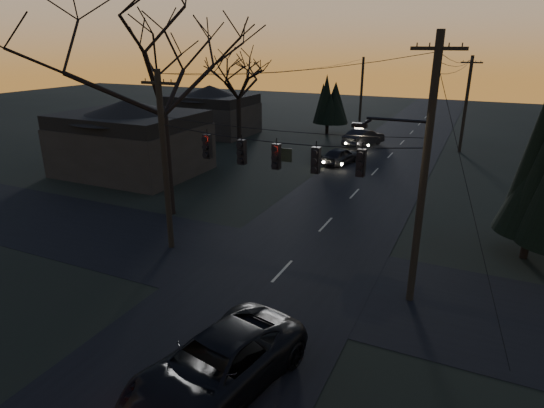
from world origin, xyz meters
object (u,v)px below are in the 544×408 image
at_px(utility_pole_left, 172,247).
at_px(bare_tree_left, 161,72).
at_px(evergreen_right, 542,167).
at_px(suv_near, 217,366).
at_px(utility_pole_far_r, 459,152).
at_px(sedan_oncoming_a, 340,156).
at_px(utility_pole_far_l, 359,128).
at_px(sedan_oncoming_b, 364,138).
at_px(utility_pole_right, 409,299).

relative_size(utility_pole_left, bare_tree_left, 0.74).
xyz_separation_m(utility_pole_left, evergreen_right, (15.76, 6.05, 4.44)).
bearing_deg(suv_near, utility_pole_left, 146.22).
height_order(utility_pole_far_r, sedan_oncoming_a, utility_pole_far_r).
distance_m(utility_pole_far_l, sedan_oncoming_b, 9.53).
relative_size(bare_tree_left, evergreen_right, 1.50).
distance_m(utility_pole_left, bare_tree_left, 9.38).
height_order(utility_pole_left, bare_tree_left, bare_tree_left).
relative_size(utility_pole_right, utility_pole_left, 1.18).
bearing_deg(utility_pole_right, suv_near, -119.99).
bearing_deg(suv_near, utility_pole_right, 72.07).
relative_size(utility_pole_right, bare_tree_left, 0.87).
relative_size(evergreen_right, sedan_oncoming_b, 1.57).
height_order(utility_pole_right, utility_pole_far_l, utility_pole_right).
xyz_separation_m(utility_pole_right, sedan_oncoming_a, (-8.70, 19.17, 0.70)).
height_order(utility_pole_right, utility_pole_left, utility_pole_right).
xyz_separation_m(utility_pole_left, suv_near, (7.21, -7.43, 0.83)).
height_order(utility_pole_left, utility_pole_far_r, same).
distance_m(utility_pole_right, utility_pole_far_l, 37.79).
xyz_separation_m(utility_pole_left, bare_tree_left, (-2.85, 3.84, 8.07)).
bearing_deg(utility_pole_far_l, evergreen_right, -62.24).
bearing_deg(suv_near, utility_pole_far_l, 111.49).
bearing_deg(sedan_oncoming_a, sedan_oncoming_b, -75.78).
distance_m(utility_pole_left, sedan_oncoming_b, 27.08).
relative_size(utility_pole_left, sedan_oncoming_a, 2.07).
xyz_separation_m(utility_pole_right, suv_near, (-4.29, -7.43, 0.83)).
bearing_deg(suv_near, evergreen_right, 69.66).
bearing_deg(evergreen_right, bare_tree_left, -173.23).
height_order(utility_pole_far_r, bare_tree_left, bare_tree_left).
xyz_separation_m(suv_near, sedan_oncoming_b, (-4.41, 34.35, -0.03)).
relative_size(utility_pole_far_r, sedan_oncoming_a, 2.07).
xyz_separation_m(evergreen_right, suv_near, (-8.55, -13.47, -3.61)).
bearing_deg(utility_pole_far_r, suv_near, -96.90).
xyz_separation_m(utility_pole_far_l, bare_tree_left, (-2.85, -32.16, 8.07)).
distance_m(evergreen_right, sedan_oncoming_a, 18.82).
relative_size(utility_pole_left, sedan_oncoming_b, 1.74).
height_order(utility_pole_far_r, sedan_oncoming_b, utility_pole_far_r).
distance_m(utility_pole_far_r, utility_pole_far_l, 14.01).
bearing_deg(bare_tree_left, utility_pole_right, -14.96).
distance_m(utility_pole_far_r, bare_tree_left, 29.24).
bearing_deg(suv_near, utility_pole_far_r, 95.16).
bearing_deg(utility_pole_left, bare_tree_left, 126.65).
relative_size(utility_pole_far_r, suv_near, 1.42).
bearing_deg(evergreen_right, suv_near, -122.40).
xyz_separation_m(utility_pole_left, sedan_oncoming_b, (2.80, 26.92, 0.81)).
distance_m(utility_pole_far_r, suv_near, 35.69).
height_order(bare_tree_left, evergreen_right, bare_tree_left).
relative_size(sedan_oncoming_a, sedan_oncoming_b, 0.84).
relative_size(utility_pole_left, evergreen_right, 1.10).
relative_size(utility_pole_far_r, utility_pole_far_l, 1.06).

